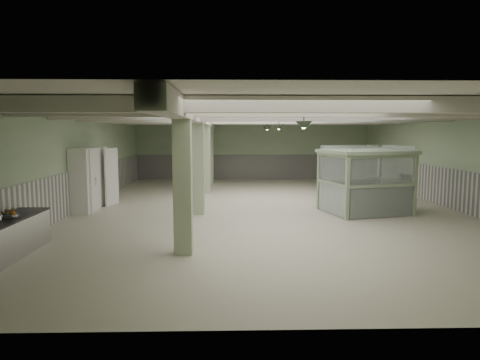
{
  "coord_description": "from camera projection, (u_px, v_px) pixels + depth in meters",
  "views": [
    {
      "loc": [
        -1.42,
        -15.96,
        2.9
      ],
      "look_at": [
        -1.05,
        -1.91,
        1.3
      ],
      "focal_mm": 32.0,
      "sensor_mm": 36.0,
      "label": 1
    }
  ],
  "objects": [
    {
      "name": "beam_g",
      "position": [
        255.0,
        122.0,
        23.28
      ],
      "size": [
        13.9,
        0.35,
        0.32
      ],
      "primitive_type": "cube",
      "color": "beige",
      "rests_on": "ceiling"
    },
    {
      "name": "pendant_mid",
      "position": [
        279.0,
        128.0,
        16.38
      ],
      "size": [
        0.44,
        0.44,
        0.22
      ],
      "primitive_type": "cone",
      "rotation": [
        3.14,
        0.0,
        0.0
      ],
      "color": "#2D3B2C",
      "rests_on": "ceiling"
    },
    {
      "name": "floor",
      "position": [
        266.0,
        208.0,
        16.22
      ],
      "size": [
        20.0,
        20.0,
        0.0
      ],
      "primitive_type": "plane",
      "color": "beige",
      "rests_on": "ground"
    },
    {
      "name": "beam_e",
      "position": [
        262.0,
        119.0,
        18.31
      ],
      "size": [
        13.9,
        0.35,
        0.32
      ],
      "primitive_type": "cube",
      "color": "beige",
      "rests_on": "ceiling"
    },
    {
      "name": "beam_d",
      "position": [
        267.0,
        117.0,
        15.83
      ],
      "size": [
        13.9,
        0.35,
        0.32
      ],
      "primitive_type": "cube",
      "color": "beige",
      "rests_on": "ceiling"
    },
    {
      "name": "wainscot_left",
      "position": [
        80.0,
        189.0,
        15.95
      ],
      "size": [
        0.05,
        19.9,
        1.5
      ],
      "primitive_type": "cube",
      "color": "silver",
      "rests_on": "floor"
    },
    {
      "name": "walkin_cooler",
      "position": [
        91.0,
        177.0,
        16.05
      ],
      "size": [
        0.95,
        2.62,
        2.4
      ],
      "color": "white",
      "rests_on": "floor"
    },
    {
      "name": "pendant_back",
      "position": [
        267.0,
        128.0,
        21.35
      ],
      "size": [
        0.44,
        0.44,
        0.22
      ],
      "primitive_type": "cone",
      "rotation": [
        3.14,
        0.0,
        0.0
      ],
      "color": "#2D3B2C",
      "rests_on": "ceiling"
    },
    {
      "name": "column_d",
      "position": [
        210.0,
        151.0,
        23.9
      ],
      "size": [
        0.42,
        0.42,
        3.6
      ],
      "primitive_type": "cube",
      "color": "#ADBD98",
      "rests_on": "floor"
    },
    {
      "name": "wainscot_back",
      "position": [
        252.0,
        167.0,
        26.04
      ],
      "size": [
        13.9,
        0.05,
        1.5
      ],
      "primitive_type": "cube",
      "color": "silver",
      "rests_on": "floor"
    },
    {
      "name": "wall_front",
      "position": [
        328.0,
        209.0,
        6.08
      ],
      "size": [
        14.0,
        0.02,
        3.6
      ],
      "primitive_type": "cube",
      "color": "#A4BC96",
      "rests_on": "floor"
    },
    {
      "name": "column_c",
      "position": [
        206.0,
        155.0,
        19.92
      ],
      "size": [
        0.42,
        0.42,
        3.6
      ],
      "primitive_type": "cube",
      "color": "#ADBD98",
      "rests_on": "floor"
    },
    {
      "name": "beam_f",
      "position": [
        258.0,
        121.0,
        20.8
      ],
      "size": [
        13.9,
        0.35,
        0.32
      ],
      "primitive_type": "cube",
      "color": "beige",
      "rests_on": "ceiling"
    },
    {
      "name": "filing_cabinet",
      "position": [
        406.0,
        193.0,
        15.55
      ],
      "size": [
        0.57,
        0.71,
        1.36
      ],
      "primitive_type": "cube",
      "rotation": [
        0.0,
        0.0,
        -0.23
      ],
      "color": "#585C4D",
      "rests_on": "floor"
    },
    {
      "name": "column_a",
      "position": [
        183.0,
        179.0,
        9.99
      ],
      "size": [
        0.42,
        0.42,
        3.6
      ],
      "primitive_type": "cube",
      "color": "#ADBD98",
      "rests_on": "floor"
    },
    {
      "name": "beam_a",
      "position": [
        301.0,
        105.0,
        8.38
      ],
      "size": [
        13.9,
        0.35,
        0.32
      ],
      "primitive_type": "cube",
      "color": "beige",
      "rests_on": "ceiling"
    },
    {
      "name": "ceiling",
      "position": [
        267.0,
        112.0,
        15.81
      ],
      "size": [
        14.0,
        20.0,
        0.02
      ],
      "primitive_type": "cube",
      "color": "silver",
      "rests_on": "wall_back"
    },
    {
      "name": "girder",
      "position": [
        200.0,
        118.0,
        15.77
      ],
      "size": [
        0.45,
        19.9,
        0.4
      ],
      "primitive_type": "cube",
      "color": "beige",
      "rests_on": "ceiling"
    },
    {
      "name": "wall_back",
      "position": [
        252.0,
        150.0,
        25.95
      ],
      "size": [
        14.0,
        0.02,
        3.6
      ],
      "primitive_type": "cube",
      "color": "#A4BC96",
      "rests_on": "floor"
    },
    {
      "name": "column_b",
      "position": [
        198.0,
        163.0,
        14.96
      ],
      "size": [
        0.42,
        0.42,
        3.6
      ],
      "primitive_type": "cube",
      "color": "#ADBD98",
      "rests_on": "floor"
    },
    {
      "name": "wall_left",
      "position": [
        78.0,
        161.0,
        15.83
      ],
      "size": [
        0.02,
        20.0,
        3.6
      ],
      "primitive_type": "cube",
      "color": "#A4BC96",
      "rests_on": "floor"
    },
    {
      "name": "wainscot_right",
      "position": [
        449.0,
        188.0,
        16.31
      ],
      "size": [
        0.05,
        19.9,
        1.5
      ],
      "primitive_type": "cube",
      "color": "silver",
      "rests_on": "floor"
    },
    {
      "name": "guard_booth",
      "position": [
        365.0,
        169.0,
        15.19
      ],
      "size": [
        3.28,
        2.96,
        2.39
      ],
      "rotation": [
        0.0,
        0.0,
        0.23
      ],
      "color": "#90A483",
      "rests_on": "floor"
    },
    {
      "name": "beam_b",
      "position": [
        284.0,
        111.0,
        10.87
      ],
      "size": [
        13.9,
        0.35,
        0.32
      ],
      "primitive_type": "cube",
      "color": "beige",
      "rests_on": "ceiling"
    },
    {
      "name": "pendant_front",
      "position": [
        304.0,
        125.0,
        10.92
      ],
      "size": [
        0.44,
        0.44,
        0.22
      ],
      "primitive_type": "cone",
      "rotation": [
        3.14,
        0.0,
        0.0
      ],
      "color": "#2D3B2C",
      "rests_on": "ceiling"
    },
    {
      "name": "beam_c",
      "position": [
        274.0,
        115.0,
        13.35
      ],
      "size": [
        13.9,
        0.35,
        0.32
      ],
      "primitive_type": "cube",
      "color": "beige",
      "rests_on": "ceiling"
    },
    {
      "name": "orange_bowl",
      "position": [
        12.0,
        216.0,
        9.87
      ],
      "size": [
        0.26,
        0.26,
        0.09
      ],
      "primitive_type": "cylinder",
      "rotation": [
        0.0,
        0.0,
        0.1
      ],
      "color": "#B2B2B7",
      "rests_on": "prep_counter"
    },
    {
      "name": "wall_right",
      "position": [
        451.0,
        161.0,
        16.19
      ],
      "size": [
        0.02,
        20.0,
        3.6
      ],
      "primitive_type": "cube",
      "color": "#A4BC96",
      "rests_on": "floor"
    },
    {
      "name": "veg_colander",
      "position": [
        10.0,
        214.0,
        9.91
      ],
      "size": [
        0.54,
        0.54,
        0.19
      ],
      "primitive_type": null,
      "rotation": [
        0.0,
        0.0,
        -0.35
      ],
      "color": "#434349",
      "rests_on": "prep_counter"
    }
  ]
}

